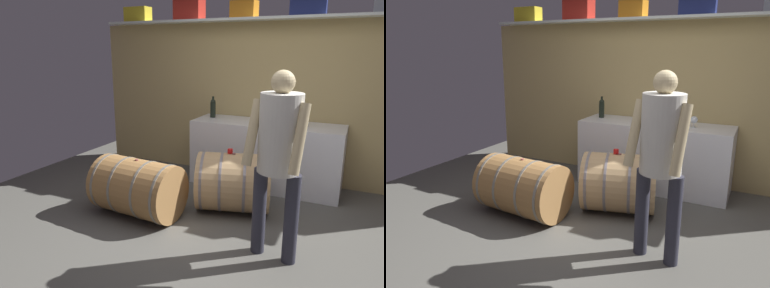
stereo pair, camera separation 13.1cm
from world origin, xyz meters
TOP-DOWN VIEW (x-y plane):
  - ground_plane at (0.00, 0.52)m, footprint 6.50×7.35m
  - back_wall_panel at (0.00, 2.08)m, footprint 5.30×0.10m
  - high_shelf_board at (0.00, 1.93)m, footprint 4.87×0.40m
  - toolcase_yellow at (-2.05, 1.93)m, footprint 0.37×0.20m
  - toolcase_red at (-1.20, 1.93)m, footprint 0.39×0.32m
  - toolcase_orange at (-0.41, 1.93)m, footprint 0.33×0.23m
  - toolcase_navy at (0.39, 1.93)m, footprint 0.43×0.31m
  - work_cabinet at (0.02, 1.70)m, footprint 1.91×0.63m
  - wine_bottle_dark at (-0.76, 1.76)m, footprint 0.07×0.07m
  - wine_glass at (0.49, 1.68)m, footprint 0.09×0.09m
  - wine_barrel_near at (-0.11, 0.80)m, footprint 0.94×0.84m
  - wine_barrel_far at (-1.00, 0.24)m, footprint 0.97×0.69m
  - tasting_cup at (-0.15, 0.80)m, footprint 0.06×0.06m
  - winemaker_pouring at (0.53, 0.05)m, footprint 0.51×0.43m

SIDE VIEW (x-z plane):
  - ground_plane at x=0.00m, z-range -0.02..0.00m
  - wine_barrel_far at x=-1.00m, z-range 0.00..0.63m
  - wine_barrel_near at x=-0.11m, z-range 0.00..0.67m
  - work_cabinet at x=0.02m, z-range 0.00..0.85m
  - tasting_cup at x=-0.15m, z-range 0.66..0.71m
  - wine_glass at x=0.49m, z-range 0.87..1.01m
  - wine_bottle_dark at x=-0.76m, z-range 0.84..1.13m
  - winemaker_pouring at x=0.53m, z-range 0.18..1.80m
  - back_wall_panel at x=0.00m, z-range 0.00..2.12m
  - high_shelf_board at x=0.00m, z-range 2.12..2.15m
  - toolcase_navy at x=0.39m, z-range 2.15..2.36m
  - toolcase_yellow at x=-2.05m, z-range 2.15..2.36m
  - toolcase_orange at x=-0.41m, z-range 2.15..2.37m
  - toolcase_red at x=-1.20m, z-range 2.15..2.51m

